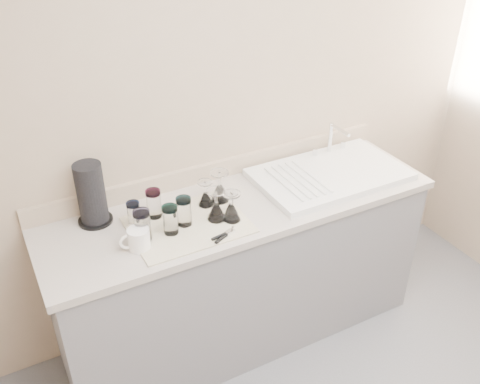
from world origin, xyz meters
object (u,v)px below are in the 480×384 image
tumbler_lavender (184,211)px  goblet_front_left (216,209)px  white_mug (138,239)px  tumbler_teal (134,214)px  goblet_back_left (206,197)px  goblet_front_right (231,208)px  sink_unit (330,174)px  tumbler_magenta (143,225)px  tumbler_blue (170,220)px  paper_towel_roll (91,195)px  tumbler_cyan (154,203)px  goblet_back_right (220,191)px  goblet_extra (232,211)px  can_opener (224,235)px

tumbler_lavender → goblet_front_left: size_ratio=0.90×
white_mug → tumbler_teal: bearing=76.9°
goblet_back_left → goblet_front_right: (0.07, -0.15, -0.00)m
sink_unit → goblet_back_left: (-0.73, 0.05, 0.03)m
tumbler_magenta → tumbler_blue: 0.13m
goblet_front_left → goblet_back_left: bearing=87.3°
white_mug → paper_towel_roll: (-0.12, 0.30, 0.10)m
tumbler_magenta → goblet_back_left: tumbler_magenta is taller
tumbler_magenta → tumbler_lavender: bearing=6.5°
sink_unit → tumbler_cyan: sink_unit is taller
tumbler_teal → tumbler_blue: 0.19m
tumbler_teal → goblet_back_right: bearing=0.8°
tumbler_cyan → goblet_back_left: bearing=-5.2°
tumbler_blue → tumbler_lavender: bearing=22.5°
tumbler_teal → goblet_extra: bearing=-22.6°
tumbler_teal → can_opener: size_ratio=0.99×
goblet_back_left → goblet_front_left: 0.14m
tumbler_blue → goblet_front_left: size_ratio=0.89×
goblet_extra → sink_unit: bearing=10.7°
goblet_front_right → white_mug: (-0.48, -0.03, -0.00)m
can_opener → goblet_back_left: bearing=82.0°
goblet_extra → paper_towel_roll: paper_towel_roll is taller
tumbler_magenta → tumbler_lavender: size_ratio=1.06×
paper_towel_roll → tumbler_teal: bearing=-39.7°
tumbler_teal → tumbler_magenta: bearing=-90.3°
goblet_back_left → white_mug: goblet_back_left is taller
tumbler_cyan → white_mug: bearing=-127.1°
goblet_back_right → goblet_front_right: size_ratio=1.25×
white_mug → goblet_front_left: bearing=5.2°
goblet_back_left → tumbler_teal: bearing=-179.9°
tumbler_blue → goblet_front_right: (0.31, -0.01, -0.03)m
tumbler_magenta → can_opener: bearing=-25.1°
sink_unit → tumbler_blue: (-0.97, -0.09, 0.06)m
goblet_extra → white_mug: goblet_extra is taller
goblet_front_right → can_opener: 0.18m
goblet_back_right → white_mug: bearing=-160.0°
goblet_back_right → goblet_extra: 0.19m
sink_unit → white_mug: 1.14m
goblet_back_right → goblet_back_left: bearing=-176.1°
tumbler_cyan → tumbler_lavender: 0.16m
can_opener → goblet_back_right: bearing=67.1°
goblet_back_left → white_mug: 0.45m
tumbler_teal → tumbler_lavender: tumbler_lavender is taller
tumbler_magenta → goblet_extra: 0.43m
tumbler_cyan → paper_towel_roll: paper_towel_roll is taller
white_mug → paper_towel_roll: bearing=110.9°
tumbler_cyan → can_opener: tumbler_cyan is taller
tumbler_cyan → tumbler_magenta: 0.19m
goblet_back_right → tumbler_blue: bearing=-155.9°
can_opener → paper_towel_roll: paper_towel_roll is taller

